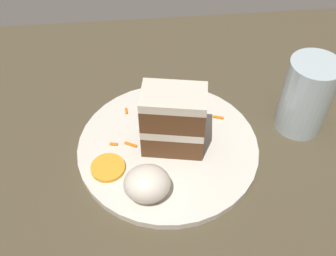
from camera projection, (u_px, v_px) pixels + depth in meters
name	position (u px, v px, depth m)	size (l,w,h in m)	color
ground_plane	(204.00, 172.00, 0.62)	(6.00, 6.00, 0.00)	#4C4742
dining_table	(204.00, 166.00, 0.61)	(1.12, 0.81, 0.03)	#4C422D
plate	(168.00, 147.00, 0.61)	(0.28, 0.28, 0.01)	silver
cake_slice	(173.00, 121.00, 0.57)	(0.10, 0.07, 0.11)	brown
cream_dollop	(147.00, 184.00, 0.53)	(0.06, 0.06, 0.05)	silver
orange_garnish	(108.00, 168.00, 0.57)	(0.05, 0.05, 0.01)	orange
carrot_shreds_scatter	(151.00, 130.00, 0.62)	(0.19, 0.09, 0.00)	orange
drinking_glass	(305.00, 100.00, 0.61)	(0.08, 0.08, 0.13)	silver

